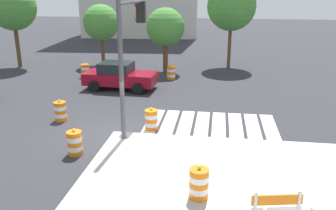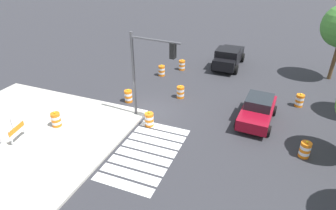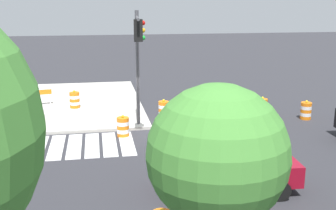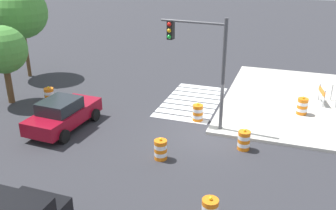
{
  "view_description": "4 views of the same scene",
  "coord_description": "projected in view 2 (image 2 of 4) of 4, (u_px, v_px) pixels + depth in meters",
  "views": [
    {
      "loc": [
        4.24,
        -13.48,
        5.93
      ],
      "look_at": [
        2.07,
        1.62,
        0.89
      ],
      "focal_mm": 38.27,
      "sensor_mm": 36.0,
      "label": 1
    },
    {
      "loc": [
        15.17,
        7.59,
        9.93
      ],
      "look_at": [
        -0.33,
        1.35,
        0.69
      ],
      "focal_mm": 30.53,
      "sensor_mm": 36.0,
      "label": 2
    },
    {
      "loc": [
        2.6,
        19.17,
        6.04
      ],
      "look_at": [
        -0.44,
        1.94,
        1.68
      ],
      "focal_mm": 44.55,
      "sensor_mm": 36.0,
      "label": 3
    },
    {
      "loc": [
        -16.34,
        -3.61,
        8.45
      ],
      "look_at": [
        0.81,
        2.25,
        0.96
      ],
      "focal_mm": 40.08,
      "sensor_mm": 36.0,
      "label": 4
    }
  ],
  "objects": [
    {
      "name": "sports_car",
      "position": [
        258.0,
        110.0,
        18.27
      ],
      "size": [
        4.4,
        2.33,
        1.63
      ],
      "color": "maroon",
      "rests_on": "ground"
    },
    {
      "name": "traffic_barrel_crosswalk_end",
      "position": [
        180.0,
        92.0,
        21.33
      ],
      "size": [
        0.56,
        0.56,
        1.02
      ],
      "color": "orange",
      "rests_on": "ground"
    },
    {
      "name": "sidewalk_corner",
      "position": [
        11.0,
        140.0,
        16.65
      ],
      "size": [
        12.0,
        12.0,
        0.15
      ],
      "primitive_type": "cube",
      "color": "#BCB7AD",
      "rests_on": "ground"
    },
    {
      "name": "traffic_barrel_on_sidewalk",
      "position": [
        56.0,
        120.0,
        17.65
      ],
      "size": [
        0.56,
        0.56,
        1.02
      ],
      "color": "orange",
      "rests_on": "sidewalk_corner"
    },
    {
      "name": "traffic_barrel_median_far",
      "position": [
        305.0,
        150.0,
        15.27
      ],
      "size": [
        0.56,
        0.56,
        1.02
      ],
      "color": "orange",
      "rests_on": "ground"
    },
    {
      "name": "pickup_truck",
      "position": [
        228.0,
        57.0,
        26.55
      ],
      "size": [
        5.17,
        2.38,
        1.92
      ],
      "color": "black",
      "rests_on": "ground"
    },
    {
      "name": "traffic_barrel_far_curb",
      "position": [
        128.0,
        96.0,
        20.75
      ],
      "size": [
        0.56,
        0.56,
        1.02
      ],
      "color": "orange",
      "rests_on": "ground"
    },
    {
      "name": "traffic_barrel_near_corner",
      "position": [
        149.0,
        119.0,
        17.93
      ],
      "size": [
        0.56,
        0.56,
        1.02
      ],
      "color": "orange",
      "rests_on": "ground"
    },
    {
      "name": "ground_plane",
      "position": [
        148.0,
        112.0,
        19.6
      ],
      "size": [
        120.0,
        120.0,
        0.0
      ],
      "primitive_type": "plane",
      "color": "#2D2D33"
    },
    {
      "name": "traffic_light_pole",
      "position": [
        149.0,
        63.0,
        16.98
      ],
      "size": [
        0.5,
        3.28,
        5.5
      ],
      "color": "#4C4C51",
      "rests_on": "sidewalk_corner"
    },
    {
      "name": "traffic_barrel_lane_center",
      "position": [
        162.0,
        71.0,
        25.03
      ],
      "size": [
        0.56,
        0.56,
        1.02
      ],
      "color": "orange",
      "rests_on": "ground"
    },
    {
      "name": "crosswalk_stripes",
      "position": [
        146.0,
        152.0,
        15.76
      ],
      "size": [
        5.85,
        3.2,
        0.02
      ],
      "color": "silver",
      "rests_on": "ground"
    },
    {
      "name": "traffic_barrel_median_near",
      "position": [
        182.0,
        65.0,
        26.22
      ],
      "size": [
        0.56,
        0.56,
        1.02
      ],
      "color": "orange",
      "rests_on": "ground"
    },
    {
      "name": "construction_barricade",
      "position": [
        15.0,
        131.0,
        16.33
      ],
      "size": [
        1.36,
        1.0,
        1.0
      ],
      "color": "silver",
      "rests_on": "sidewalk_corner"
    },
    {
      "name": "traffic_barrel_opposite_curb",
      "position": [
        299.0,
        100.0,
        20.17
      ],
      "size": [
        0.56,
        0.56,
        1.02
      ],
      "color": "orange",
      "rests_on": "ground"
    }
  ]
}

